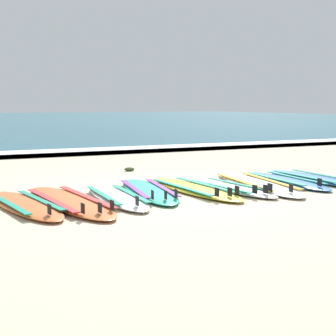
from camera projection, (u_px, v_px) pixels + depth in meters
ground_plane at (165, 195)px, 6.87m from camera, size 80.00×80.00×0.00m
wave_foam_strip at (60, 153)px, 12.28m from camera, size 80.00×0.93×0.11m
surfboard_0 at (25, 205)px, 6.01m from camera, size 0.83×2.17×0.18m
surfboard_1 at (69, 201)px, 6.23m from camera, size 0.86×2.52×0.18m
surfboard_2 at (117, 197)px, 6.51m from camera, size 0.58×2.02×0.18m
surfboard_3 at (148, 191)px, 6.99m from camera, size 0.88×2.26×0.18m
surfboard_4 at (194, 189)px, 7.16m from camera, size 0.69×2.29×0.18m
surfboard_5 at (229, 188)px, 7.23m from camera, size 0.71×1.97×0.18m
surfboard_6 at (257, 184)px, 7.60m from camera, size 0.97×2.58×0.18m
surfboard_7 at (285, 180)px, 7.92m from camera, size 0.63×2.12×0.18m
surfboard_8 at (314, 178)px, 8.16m from camera, size 0.55×2.17×0.18m
seaweed_clump_near_shoreline at (129, 169)px, 9.32m from camera, size 0.19×0.15×0.07m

